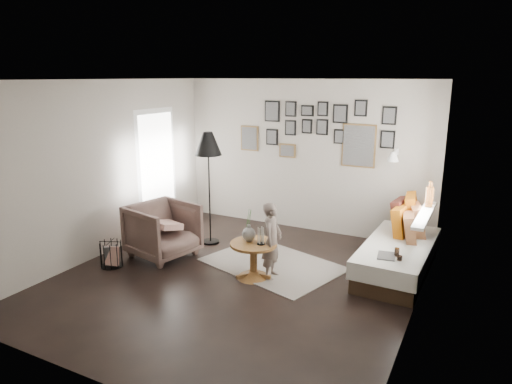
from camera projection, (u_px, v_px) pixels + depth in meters
The scene contains 23 objects.
ground at pixel (236, 279), 6.11m from camera, with size 4.80×4.80×0.00m, color black.
wall_back at pixel (304, 156), 7.86m from camera, with size 4.50×4.50×0.00m, color #A29A8E.
wall_front at pixel (88, 245), 3.72m from camera, with size 4.50×4.50×0.00m, color #A29A8E.
wall_left at pixel (103, 169), 6.79m from camera, with size 4.80×4.80×0.00m, color #A29A8E.
wall_right at pixel (420, 208), 4.79m from camera, with size 4.80×4.80×0.00m, color #A29A8E.
ceiling at pixel (233, 80), 5.47m from camera, with size 4.80×4.80×0.00m, color white.
door_left at pixel (157, 171), 7.88m from camera, with size 0.00×2.14×2.14m.
window_right at pixel (426, 208), 6.07m from camera, with size 0.15×1.32×1.30m.
gallery_wall at pixel (320, 132), 7.61m from camera, with size 2.74×0.03×1.08m.
wall_sconce at pixel (393, 156), 6.90m from camera, with size 0.18×0.36×0.16m.
rug at pixel (272, 264), 6.58m from camera, with size 1.86×1.30×0.01m, color beige.
pedestal_table at pixel (254, 261), 6.12m from camera, with size 0.63×0.63×0.49m.
vase at pixel (249, 232), 6.07m from camera, with size 0.18×0.18×0.45m.
candles at pixel (261, 236), 5.98m from camera, with size 0.11×0.11×0.23m.
daybed at pixel (399, 251), 6.31m from camera, with size 0.90×2.01×0.95m.
magazine_on_daybed at pixel (386, 256), 5.74m from camera, with size 0.21×0.29×0.02m, color black.
armchair at pixel (163, 230), 6.81m from camera, with size 0.87×0.89×0.81m, color brown.
armchair_cushion at pixel (166, 225), 6.82m from camera, with size 0.37×0.37×0.09m, color silver.
floor_lamp at pixel (208, 148), 7.08m from camera, with size 0.42×0.42×1.81m.
magazine_basket at pixel (111, 254), 6.49m from camera, with size 0.39×0.39×0.37m.
demijohn_large at pixel (395, 273), 5.80m from camera, with size 0.37×0.37×0.55m.
demijohn_small at pixel (398, 279), 5.67m from camera, with size 0.32×0.32×0.50m.
child at pixel (272, 241), 6.04m from camera, with size 0.38×0.25×1.05m, color #695A53.
Camera 1 is at (2.82, -4.89, 2.64)m, focal length 32.00 mm.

